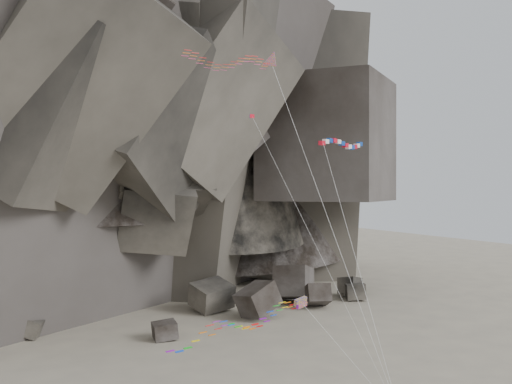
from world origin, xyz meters
TOP-DOWN VIEW (x-y plane):
  - headland at (0.00, 70.00)m, footprint 110.00×70.00m
  - boulder_field at (7.43, 35.18)m, footprint 79.41×16.11m
  - delta_kite at (-7.65, 0.26)m, footprint 15.17×10.49m
  - banner_kite at (8.32, 2.85)m, footprint 8.99×13.79m
  - parafoil_kite at (-7.94, -1.47)m, footprint 18.49×9.03m
  - pennant_kite at (-1.19, -0.19)m, footprint 6.36×12.74m

SIDE VIEW (x-z plane):
  - boulder_field at x=7.43m, z-range -1.69..5.35m
  - parafoil_kite at x=-7.94m, z-range 4.76..13.94m
  - pennant_kite at x=-1.19m, z-range 7.24..32.92m
  - banner_kite at x=8.32m, z-range 12.54..36.27m
  - delta_kite at x=-7.65m, z-range 15.59..46.67m
  - headland at x=0.00m, z-range 0.00..84.00m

